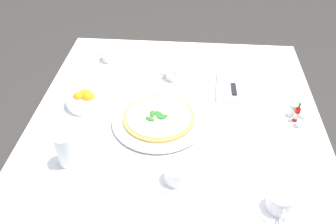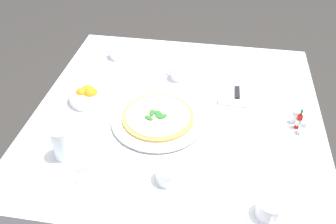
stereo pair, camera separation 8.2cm
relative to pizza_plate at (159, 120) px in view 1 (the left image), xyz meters
name	(u,v)px [view 1 (the left image)]	position (x,y,z in m)	size (l,w,h in m)	color
ground_plane	(175,223)	(0.07, -0.06, -0.77)	(8.00, 8.00, 0.00)	#33302D
dining_table	(176,137)	(0.07, -0.06, -0.15)	(1.07, 1.07, 0.76)	white
pizza_plate	(159,120)	(0.00, 0.00, 0.00)	(0.34, 0.34, 0.02)	white
pizza	(159,117)	(0.00, 0.00, 0.01)	(0.26, 0.26, 0.02)	tan
coffee_cup_left_edge	(174,73)	(0.28, -0.04, 0.02)	(0.13, 0.13, 0.06)	white
coffee_cup_far_left	(110,55)	(0.41, 0.26, 0.02)	(0.13, 0.13, 0.06)	white
coffee_cup_center_back	(280,202)	(-0.35, -0.38, 0.02)	(0.13, 0.13, 0.06)	white
coffee_cup_back_corner	(176,175)	(-0.27, -0.08, 0.02)	(0.13, 0.13, 0.06)	white
water_glass_near_right	(66,150)	(-0.22, 0.27, 0.04)	(0.07, 0.07, 0.12)	white
napkin_folded	(232,85)	(0.24, -0.28, 0.00)	(0.23, 0.14, 0.02)	white
dinner_knife	(233,82)	(0.24, -0.28, 0.01)	(0.20, 0.02, 0.01)	silver
citrus_bowl	(85,99)	(0.08, 0.29, 0.02)	(0.15, 0.15, 0.07)	white
hot_sauce_bottle	(297,113)	(0.05, -0.50, 0.02)	(0.02, 0.02, 0.08)	#B7140F
salt_shaker	(292,110)	(0.08, -0.49, 0.01)	(0.03, 0.03, 0.06)	white
pepper_shaker	(301,121)	(0.02, -0.51, 0.01)	(0.03, 0.03, 0.06)	white
menu_card	(99,177)	(-0.30, 0.15, 0.02)	(0.04, 0.08, 0.06)	white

